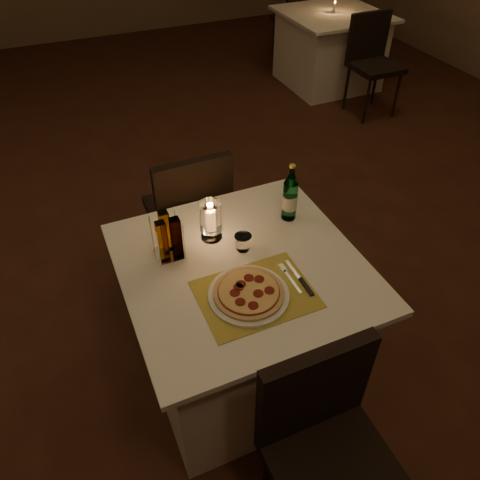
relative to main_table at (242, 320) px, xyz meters
name	(u,v)px	position (x,y,z in m)	size (l,w,h in m)	color
floor	(204,287)	(0.01, 0.62, -0.38)	(8.00, 10.00, 0.02)	#472216
main_table	(242,320)	(0.00, 0.00, 0.00)	(1.00, 1.00, 0.74)	white
chair_near	(325,436)	(0.00, -0.71, 0.18)	(0.42, 0.42, 0.90)	black
chair_far	(190,207)	(0.00, 0.71, 0.18)	(0.42, 0.42, 0.90)	black
placemat	(256,294)	(-0.02, -0.18, 0.37)	(0.45, 0.34, 0.00)	gold
plate	(249,295)	(-0.05, -0.18, 0.38)	(0.32, 0.32, 0.01)	white
pizza	(249,292)	(-0.05, -0.18, 0.39)	(0.28, 0.28, 0.02)	#D8B77F
fork	(289,276)	(0.14, -0.15, 0.37)	(0.02, 0.18, 0.00)	silver
knife	(303,283)	(0.18, -0.21, 0.37)	(0.02, 0.22, 0.01)	black
tumbler	(243,243)	(0.04, 0.09, 0.40)	(0.08, 0.08, 0.08)	white
water_bottle	(290,197)	(0.33, 0.21, 0.48)	(0.07, 0.07, 0.29)	#5CAC74
hurricane_candle	(211,218)	(-0.05, 0.22, 0.48)	(0.10, 0.10, 0.19)	white
cruet_caddy	(168,238)	(-0.26, 0.17, 0.46)	(0.12, 0.12, 0.21)	white
neighbor_table_right	(329,49)	(2.34, 3.00, 0.00)	(1.00, 1.00, 0.74)	white
neighbor_chair_ra	(372,54)	(2.34, 2.29, 0.18)	(0.42, 0.42, 0.90)	black
neighbor_chair_rb	(298,14)	(2.34, 3.71, 0.18)	(0.42, 0.42, 0.90)	black
neighbor_candle_right	(334,7)	(2.34, 3.00, 0.41)	(0.03, 0.03, 0.11)	white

